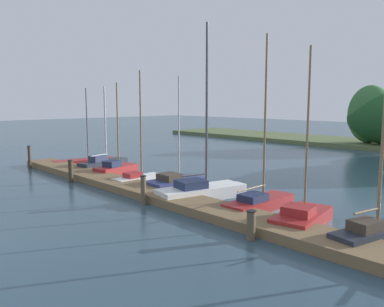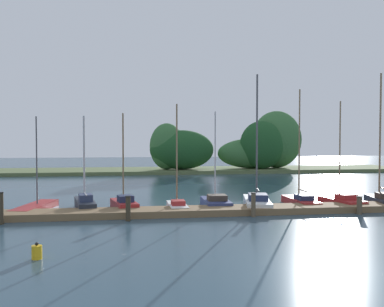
{
  "view_description": "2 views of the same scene",
  "coord_description": "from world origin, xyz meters",
  "px_view_note": "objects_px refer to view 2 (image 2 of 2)",
  "views": [
    {
      "loc": [
        13.39,
        -0.74,
        4.36
      ],
      "look_at": [
        -0.33,
        12.18,
        1.83
      ],
      "focal_mm": 36.38,
      "sensor_mm": 36.0,
      "label": 1
    },
    {
      "loc": [
        -5.8,
        -11.5,
        4.0
      ],
      "look_at": [
        -2.44,
        12.37,
        3.15
      ],
      "focal_mm": 38.39,
      "sensor_mm": 36.0,
      "label": 2
    }
  ],
  "objects_px": {
    "sailboat_4": "(215,202)",
    "mooring_piling_0": "(1,208)",
    "sailboat_7": "(341,201)",
    "sailboat_0": "(36,207)",
    "sailboat_8": "(380,198)",
    "sailboat_1": "(85,203)",
    "sailboat_5": "(257,201)",
    "mooring_piling_3": "(359,205)",
    "channel_buoy_0": "(37,252)",
    "sailboat_2": "(124,204)",
    "sailboat_3": "(177,205)",
    "sailboat_6": "(300,200)",
    "mooring_piling_2": "(253,205)",
    "mooring_piling_1": "(128,208)"
  },
  "relations": [
    {
      "from": "sailboat_0",
      "to": "sailboat_1",
      "type": "distance_m",
      "value": 2.67
    },
    {
      "from": "sailboat_3",
      "to": "sailboat_7",
      "type": "xyz_separation_m",
      "value": [
        9.79,
        0.05,
        0.01
      ]
    },
    {
      "from": "sailboat_7",
      "to": "mooring_piling_0",
      "type": "bearing_deg",
      "value": 87.34
    },
    {
      "from": "sailboat_4",
      "to": "channel_buoy_0",
      "type": "relative_size",
      "value": 9.85
    },
    {
      "from": "sailboat_0",
      "to": "mooring_piling_0",
      "type": "height_order",
      "value": "sailboat_0"
    },
    {
      "from": "mooring_piling_0",
      "to": "sailboat_4",
      "type": "bearing_deg",
      "value": 16.47
    },
    {
      "from": "channel_buoy_0",
      "to": "mooring_piling_1",
      "type": "bearing_deg",
      "value": 64.1
    },
    {
      "from": "sailboat_6",
      "to": "channel_buoy_0",
      "type": "height_order",
      "value": "sailboat_6"
    },
    {
      "from": "sailboat_8",
      "to": "channel_buoy_0",
      "type": "bearing_deg",
      "value": 127.61
    },
    {
      "from": "sailboat_3",
      "to": "sailboat_5",
      "type": "relative_size",
      "value": 0.77
    },
    {
      "from": "sailboat_2",
      "to": "channel_buoy_0",
      "type": "bearing_deg",
      "value": 150.21
    },
    {
      "from": "sailboat_2",
      "to": "channel_buoy_0",
      "type": "xyz_separation_m",
      "value": [
        -2.64,
        -9.11,
        -0.14
      ]
    },
    {
      "from": "sailboat_3",
      "to": "mooring_piling_3",
      "type": "height_order",
      "value": "sailboat_3"
    },
    {
      "from": "sailboat_2",
      "to": "sailboat_3",
      "type": "bearing_deg",
      "value": -112.86
    },
    {
      "from": "sailboat_8",
      "to": "mooring_piling_3",
      "type": "height_order",
      "value": "sailboat_8"
    },
    {
      "from": "sailboat_2",
      "to": "sailboat_7",
      "type": "bearing_deg",
      "value": -105.56
    },
    {
      "from": "sailboat_1",
      "to": "sailboat_2",
      "type": "height_order",
      "value": "sailboat_2"
    },
    {
      "from": "mooring_piling_1",
      "to": "sailboat_0",
      "type": "bearing_deg",
      "value": 144.31
    },
    {
      "from": "sailboat_0",
      "to": "sailboat_8",
      "type": "xyz_separation_m",
      "value": [
        20.1,
        -1.08,
        0.25
      ]
    },
    {
      "from": "sailboat_4",
      "to": "mooring_piling_0",
      "type": "relative_size",
      "value": 3.7
    },
    {
      "from": "sailboat_3",
      "to": "sailboat_2",
      "type": "bearing_deg",
      "value": 79.78
    },
    {
      "from": "sailboat_3",
      "to": "sailboat_6",
      "type": "height_order",
      "value": "sailboat_6"
    },
    {
      "from": "sailboat_7",
      "to": "sailboat_8",
      "type": "bearing_deg",
      "value": -101.92
    },
    {
      "from": "sailboat_0",
      "to": "mooring_piling_2",
      "type": "bearing_deg",
      "value": -95.42
    },
    {
      "from": "sailboat_5",
      "to": "mooring_piling_2",
      "type": "distance_m",
      "value": 2.77
    },
    {
      "from": "sailboat_4",
      "to": "sailboat_5",
      "type": "bearing_deg",
      "value": -101.08
    },
    {
      "from": "sailboat_0",
      "to": "mooring_piling_1",
      "type": "xyz_separation_m",
      "value": [
        5.14,
        -3.69,
        0.4
      ]
    },
    {
      "from": "sailboat_8",
      "to": "mooring_piling_0",
      "type": "xyz_separation_m",
      "value": [
        -20.84,
        -2.58,
        0.29
      ]
    },
    {
      "from": "sailboat_1",
      "to": "sailboat_8",
      "type": "bearing_deg",
      "value": -104.79
    },
    {
      "from": "sailboat_2",
      "to": "mooring_piling_2",
      "type": "bearing_deg",
      "value": -127.37
    },
    {
      "from": "sailboat_2",
      "to": "mooring_piling_2",
      "type": "height_order",
      "value": "sailboat_2"
    },
    {
      "from": "sailboat_1",
      "to": "mooring_piling_1",
      "type": "distance_m",
      "value": 4.31
    },
    {
      "from": "sailboat_4",
      "to": "sailboat_6",
      "type": "height_order",
      "value": "sailboat_6"
    },
    {
      "from": "sailboat_2",
      "to": "sailboat_4",
      "type": "bearing_deg",
      "value": -101.94
    },
    {
      "from": "sailboat_0",
      "to": "sailboat_3",
      "type": "xyz_separation_m",
      "value": [
        7.81,
        -1.08,
        0.1
      ]
    },
    {
      "from": "sailboat_6",
      "to": "sailboat_0",
      "type": "bearing_deg",
      "value": 87.69
    },
    {
      "from": "mooring_piling_3",
      "to": "sailboat_1",
      "type": "bearing_deg",
      "value": 166.82
    },
    {
      "from": "sailboat_0",
      "to": "channel_buoy_0",
      "type": "bearing_deg",
      "value": -155.54
    },
    {
      "from": "sailboat_6",
      "to": "sailboat_2",
      "type": "bearing_deg",
      "value": 90.22
    },
    {
      "from": "channel_buoy_0",
      "to": "sailboat_4",
      "type": "bearing_deg",
      "value": 49.48
    },
    {
      "from": "sailboat_1",
      "to": "mooring_piling_3",
      "type": "bearing_deg",
      "value": -114.97
    },
    {
      "from": "sailboat_3",
      "to": "sailboat_8",
      "type": "xyz_separation_m",
      "value": [
        12.28,
        0.0,
        0.15
      ]
    },
    {
      "from": "sailboat_4",
      "to": "mooring_piling_2",
      "type": "xyz_separation_m",
      "value": [
        1.37,
        -3.08,
        0.31
      ]
    },
    {
      "from": "sailboat_6",
      "to": "mooring_piling_2",
      "type": "xyz_separation_m",
      "value": [
        -3.81,
        -3.1,
        0.3
      ]
    },
    {
      "from": "sailboat_0",
      "to": "sailboat_2",
      "type": "relative_size",
      "value": 0.97
    },
    {
      "from": "sailboat_6",
      "to": "mooring_piling_2",
      "type": "relative_size",
      "value": 5.57
    },
    {
      "from": "mooring_piling_3",
      "to": "channel_buoy_0",
      "type": "height_order",
      "value": "mooring_piling_3"
    },
    {
      "from": "sailboat_2",
      "to": "sailboat_3",
      "type": "relative_size",
      "value": 0.91
    },
    {
      "from": "sailboat_2",
      "to": "sailboat_4",
      "type": "xyz_separation_m",
      "value": [
        5.28,
        0.16,
        -0.05
      ]
    },
    {
      "from": "sailboat_5",
      "to": "sailboat_7",
      "type": "xyz_separation_m",
      "value": [
        5.13,
        -0.09,
        -0.08
      ]
    }
  ]
}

